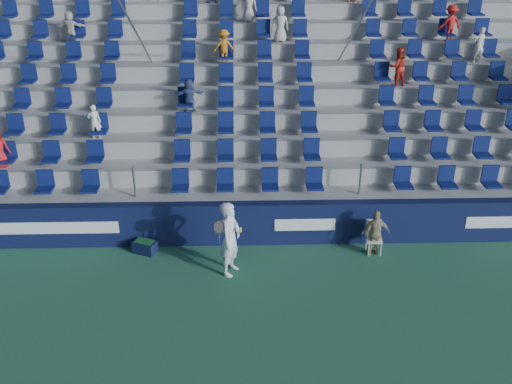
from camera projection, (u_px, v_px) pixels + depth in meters
ground at (250, 317)px, 12.61m from camera, size 70.00×70.00×0.00m
sponsor_wall at (248, 223)px, 15.16m from camera, size 24.00×0.32×1.20m
grandstand at (246, 108)px, 19.04m from camera, size 24.00×8.17×6.63m
tennis_player at (230, 239)px, 13.74m from camera, size 0.75×0.83×1.93m
line_judge_chair at (374, 234)px, 14.82m from camera, size 0.42×0.43×0.90m
line_judge at (375, 233)px, 14.64m from camera, size 0.77×0.37×1.27m
ball_bin at (145, 246)px, 14.93m from camera, size 0.69×0.58×0.33m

